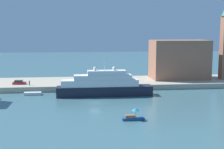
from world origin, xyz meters
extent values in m
plane|color=#3D6670|center=(0.00, 0.00, 0.00)|extent=(400.00, 400.00, 0.00)
cube|color=#ADA38E|center=(0.00, 26.38, 0.90)|extent=(110.00, 20.76, 1.79)
cube|color=black|center=(3.49, 8.81, 1.49)|extent=(28.69, 4.57, 2.98)
cube|color=white|center=(2.06, 8.81, 3.99)|extent=(22.95, 4.20, 2.00)
cube|color=white|center=(2.92, 8.81, 5.71)|extent=(17.22, 3.84, 1.44)
cube|color=white|center=(4.06, 8.81, 7.09)|extent=(11.48, 3.47, 1.32)
cylinder|color=silver|center=(3.49, 8.81, 9.14)|extent=(0.16, 0.16, 2.77)
sphere|color=white|center=(6.36, 8.81, 8.32)|extent=(1.15, 1.15, 1.15)
sphere|color=white|center=(0.62, 8.81, 8.32)|extent=(1.15, 1.15, 1.15)
cube|color=navy|center=(7.54, -17.30, 0.29)|extent=(4.85, 1.32, 0.57)
cube|color=#8C6647|center=(6.81, -17.30, 0.89)|extent=(2.13, 1.06, 0.63)
cylinder|color=#B2B2B2|center=(8.02, -17.30, 1.36)|extent=(0.06, 0.06, 1.57)
cone|color=teal|center=(8.02, -17.30, 2.43)|extent=(1.68, 1.68, 0.59)
cube|color=silver|center=(-18.33, 12.36, 0.44)|extent=(5.12, 1.83, 0.88)
cube|color=#9E664C|center=(32.99, 28.36, 8.93)|extent=(20.62, 11.65, 14.27)
cube|color=#B21E1E|center=(-23.98, 21.94, 2.15)|extent=(4.32, 1.88, 0.72)
cube|color=#262D33|center=(-24.19, 21.94, 2.82)|extent=(2.59, 1.70, 0.62)
cylinder|color=#4C4C4C|center=(-20.36, 19.63, 2.49)|extent=(0.36, 0.36, 1.40)
sphere|color=tan|center=(-20.36, 19.63, 3.31)|extent=(0.24, 0.24, 0.24)
cylinder|color=black|center=(-3.26, 17.66, 2.10)|extent=(0.40, 0.40, 0.63)
camera|label=1|loc=(-4.32, -82.05, 19.60)|focal=49.36mm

